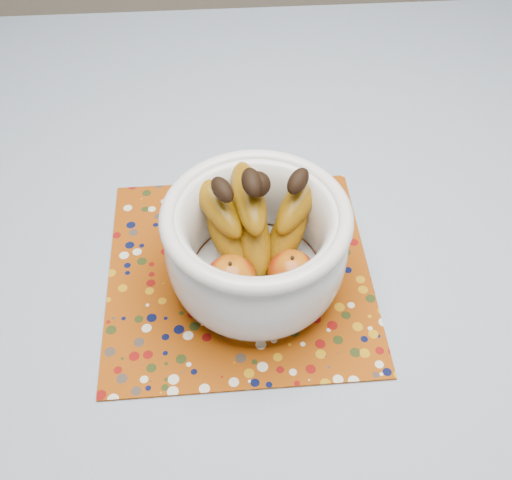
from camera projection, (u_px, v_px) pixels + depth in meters
table at (302, 247)px, 1.02m from camera, size 1.20×1.20×0.75m
tablecloth at (305, 214)px, 0.96m from camera, size 1.32×1.32×0.01m
placemat at (239, 271)px, 0.88m from camera, size 0.38×0.38×0.00m
fruit_bowl at (257, 238)px, 0.80m from camera, size 0.27×0.25×0.19m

